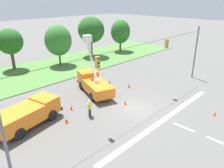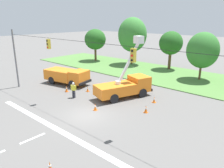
{
  "view_description": "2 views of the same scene",
  "coord_description": "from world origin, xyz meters",
  "px_view_note": "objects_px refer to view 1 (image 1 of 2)",
  "views": [
    {
      "loc": [
        -16.37,
        -12.19,
        10.78
      ],
      "look_at": [
        -1.11,
        2.46,
        2.32
      ],
      "focal_mm": 35.0,
      "sensor_mm": 36.0,
      "label": 1
    },
    {
      "loc": [
        13.76,
        -12.06,
        8.45
      ],
      "look_at": [
        0.49,
        2.87,
        2.42
      ],
      "focal_mm": 35.0,
      "sensor_mm": 36.0,
      "label": 2
    }
  ],
  "objects_px": {
    "tree_far_east": "(91,30)",
    "road_worker": "(90,107)",
    "tree_centre": "(10,42)",
    "utility_truck_support_near": "(27,114)",
    "traffic_cone_mid_left": "(215,113)",
    "traffic_cone_lane_edge_a": "(66,119)",
    "tree_east": "(58,40)",
    "traffic_cone_mid_right": "(125,102)",
    "tree_east_end": "(120,32)",
    "traffic_cone_near_bucket": "(109,82)",
    "traffic_cone_foreground_left": "(71,107)",
    "utility_truck_bucket_lift": "(94,82)",
    "traffic_cone_foreground_right": "(129,85)"
  },
  "relations": [
    {
      "from": "tree_centre",
      "to": "tree_far_east",
      "type": "height_order",
      "value": "tree_far_east"
    },
    {
      "from": "tree_east_end",
      "to": "traffic_cone_foreground_left",
      "type": "distance_m",
      "value": 26.66
    },
    {
      "from": "traffic_cone_mid_left",
      "to": "traffic_cone_lane_edge_a",
      "type": "xyz_separation_m",
      "value": [
        -10.81,
        9.34,
        0.08
      ]
    },
    {
      "from": "tree_east",
      "to": "traffic_cone_mid_right",
      "type": "xyz_separation_m",
      "value": [
        -3.41,
        -17.33,
        -3.89
      ]
    },
    {
      "from": "utility_truck_bucket_lift",
      "to": "traffic_cone_foreground_left",
      "type": "height_order",
      "value": "utility_truck_bucket_lift"
    },
    {
      "from": "tree_east",
      "to": "road_worker",
      "type": "xyz_separation_m",
      "value": [
        -7.67,
        -16.48,
        -3.23
      ]
    },
    {
      "from": "traffic_cone_mid_left",
      "to": "tree_far_east",
      "type": "bearing_deg",
      "value": 75.32
    },
    {
      "from": "road_worker",
      "to": "traffic_cone_foreground_left",
      "type": "height_order",
      "value": "road_worker"
    },
    {
      "from": "traffic_cone_foreground_right",
      "to": "traffic_cone_near_bucket",
      "type": "relative_size",
      "value": 1.11
    },
    {
      "from": "traffic_cone_mid_left",
      "to": "traffic_cone_lane_edge_a",
      "type": "relative_size",
      "value": 0.83
    },
    {
      "from": "tree_east",
      "to": "tree_east_end",
      "type": "bearing_deg",
      "value": -2.08
    },
    {
      "from": "traffic_cone_lane_edge_a",
      "to": "tree_far_east",
      "type": "bearing_deg",
      "value": 43.1
    },
    {
      "from": "utility_truck_support_near",
      "to": "traffic_cone_near_bucket",
      "type": "height_order",
      "value": "utility_truck_support_near"
    },
    {
      "from": "traffic_cone_foreground_right",
      "to": "traffic_cone_mid_right",
      "type": "distance_m",
      "value": 4.79
    },
    {
      "from": "tree_east_end",
      "to": "utility_truck_bucket_lift",
      "type": "bearing_deg",
      "value": -146.57
    },
    {
      "from": "traffic_cone_near_bucket",
      "to": "utility_truck_bucket_lift",
      "type": "bearing_deg",
      "value": -169.09
    },
    {
      "from": "traffic_cone_foreground_left",
      "to": "traffic_cone_mid_left",
      "type": "bearing_deg",
      "value": -50.94
    },
    {
      "from": "tree_east",
      "to": "traffic_cone_foreground_left",
      "type": "height_order",
      "value": "tree_east"
    },
    {
      "from": "road_worker",
      "to": "traffic_cone_near_bucket",
      "type": "relative_size",
      "value": 2.71
    },
    {
      "from": "traffic_cone_mid_left",
      "to": "utility_truck_support_near",
      "type": "bearing_deg",
      "value": 139.49
    },
    {
      "from": "utility_truck_support_near",
      "to": "tree_far_east",
      "type": "bearing_deg",
      "value": 35.41
    },
    {
      "from": "utility_truck_support_near",
      "to": "road_worker",
      "type": "distance_m",
      "value": 5.59
    },
    {
      "from": "utility_truck_bucket_lift",
      "to": "traffic_cone_foreground_left",
      "type": "xyz_separation_m",
      "value": [
        -4.51,
        -1.55,
        -1.01
      ]
    },
    {
      "from": "tree_centre",
      "to": "utility_truck_bucket_lift",
      "type": "distance_m",
      "value": 16.28
    },
    {
      "from": "traffic_cone_mid_left",
      "to": "tree_centre",
      "type": "bearing_deg",
      "value": 104.47
    },
    {
      "from": "tree_centre",
      "to": "traffic_cone_foreground_right",
      "type": "relative_size",
      "value": 8.87
    },
    {
      "from": "tree_far_east",
      "to": "road_worker",
      "type": "height_order",
      "value": "tree_far_east"
    },
    {
      "from": "tree_centre",
      "to": "traffic_cone_foreground_left",
      "type": "xyz_separation_m",
      "value": [
        -1.68,
        -17.27,
        -4.16
      ]
    },
    {
      "from": "road_worker",
      "to": "tree_east_end",
      "type": "bearing_deg",
      "value": 35.67
    },
    {
      "from": "utility_truck_support_near",
      "to": "traffic_cone_mid_right",
      "type": "xyz_separation_m",
      "value": [
        9.09,
        -3.65,
        -0.83
      ]
    },
    {
      "from": "road_worker",
      "to": "traffic_cone_lane_edge_a",
      "type": "height_order",
      "value": "road_worker"
    },
    {
      "from": "utility_truck_support_near",
      "to": "traffic_cone_near_bucket",
      "type": "xyz_separation_m",
      "value": [
        12.25,
        1.82,
        -0.85
      ]
    },
    {
      "from": "tree_centre",
      "to": "utility_truck_support_near",
      "type": "height_order",
      "value": "tree_centre"
    },
    {
      "from": "tree_east",
      "to": "tree_far_east",
      "type": "distance_m",
      "value": 7.72
    },
    {
      "from": "traffic_cone_foreground_right",
      "to": "traffic_cone_mid_right",
      "type": "relative_size",
      "value": 1.06
    },
    {
      "from": "tree_centre",
      "to": "utility_truck_support_near",
      "type": "bearing_deg",
      "value": -109.8
    },
    {
      "from": "traffic_cone_foreground_right",
      "to": "utility_truck_support_near",
      "type": "bearing_deg",
      "value": 176.05
    },
    {
      "from": "utility_truck_bucket_lift",
      "to": "utility_truck_support_near",
      "type": "xyz_separation_m",
      "value": [
        -8.92,
        -1.18,
        -0.15
      ]
    },
    {
      "from": "tree_east",
      "to": "traffic_cone_lane_edge_a",
      "type": "distance_m",
      "value": 19.04
    },
    {
      "from": "traffic_cone_foreground_left",
      "to": "traffic_cone_near_bucket",
      "type": "distance_m",
      "value": 8.15
    },
    {
      "from": "traffic_cone_lane_edge_a",
      "to": "tree_east_end",
      "type": "bearing_deg",
      "value": 31.95
    },
    {
      "from": "traffic_cone_lane_edge_a",
      "to": "tree_east",
      "type": "bearing_deg",
      "value": 57.87
    },
    {
      "from": "tree_centre",
      "to": "tree_east_end",
      "type": "bearing_deg",
      "value": -10.13
    },
    {
      "from": "tree_east_end",
      "to": "traffic_cone_near_bucket",
      "type": "xyz_separation_m",
      "value": [
        -14.81,
        -11.33,
        -3.82
      ]
    },
    {
      "from": "tree_east",
      "to": "tree_east_end",
      "type": "distance_m",
      "value": 14.57
    },
    {
      "from": "tree_centre",
      "to": "traffic_cone_lane_edge_a",
      "type": "relative_size",
      "value": 8.58
    },
    {
      "from": "tree_east",
      "to": "tree_far_east",
      "type": "xyz_separation_m",
      "value": [
        7.65,
        0.64,
        0.84
      ]
    },
    {
      "from": "traffic_cone_foreground_left",
      "to": "tree_far_east",
      "type": "bearing_deg",
      "value": 43.03
    },
    {
      "from": "road_worker",
      "to": "traffic_cone_near_bucket",
      "type": "distance_m",
      "value": 8.77
    },
    {
      "from": "tree_centre",
      "to": "tree_far_east",
      "type": "xyz_separation_m",
      "value": [
        14.06,
        -2.58,
        0.6
      ]
    }
  ]
}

